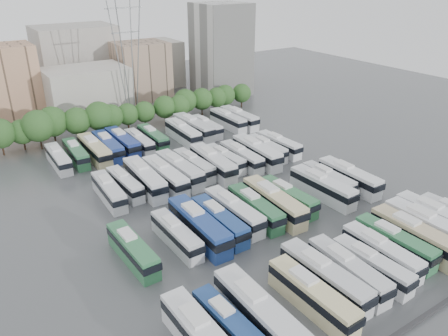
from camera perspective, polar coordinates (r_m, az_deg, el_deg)
ground at (r=72.45m, az=2.24°, el=-4.13°), size 220.00×220.00×0.00m
parapet at (r=54.16m, az=24.06°, el=-17.74°), size 56.00×0.50×0.50m
tree_line at (r=104.06m, az=-12.84°, el=7.08°), size 65.77×8.15×8.46m
city_buildings at (r=129.61m, az=-19.80°, el=11.25°), size 102.00×35.00×20.00m
apartment_tower at (r=132.37m, az=-0.37°, el=15.19°), size 14.00×14.00×26.00m
electricity_pylon at (r=109.90m, az=-12.61°, el=15.65°), size 9.00×6.91×33.83m
bus_r0_s1 at (r=47.41m, az=0.72°, el=-19.85°), size 2.87×10.91×3.39m
bus_r0_s2 at (r=48.10m, az=4.66°, el=-18.43°), size 3.11×13.69×4.29m
bus_r0_s4 at (r=51.28m, az=11.44°, el=-16.00°), size 2.83×12.30×3.85m
bus_r0_s5 at (r=53.96m, az=12.97°, el=-13.69°), size 3.02×12.85×4.02m
bus_r0_s6 at (r=55.90m, az=15.88°, el=-12.69°), size 3.20×12.08×3.75m
bus_r0_s7 at (r=57.77m, az=18.73°, el=-11.94°), size 2.80×11.10×3.46m
bus_r0_s8 at (r=60.36m, az=19.86°, el=-10.29°), size 2.74×11.58×3.62m
bus_r0_s9 at (r=62.90m, az=21.41°, el=-9.01°), size 2.81×11.73×3.66m
bus_r0_s10 at (r=64.89m, az=23.67°, el=-8.11°), size 2.95×13.08×4.10m
bus_r0_s11 at (r=67.36m, az=25.29°, el=-7.11°), size 2.97×13.53×4.24m
bus_r0_s12 at (r=70.33m, az=26.18°, el=-6.01°), size 2.97×13.02×4.08m
bus_r1_s0 at (r=58.54m, az=-11.84°, el=-10.40°), size 2.88×11.58×3.61m
bus_r1_s2 at (r=60.63m, az=-6.23°, el=-8.67°), size 2.57×11.17×3.50m
bus_r1_s3 at (r=61.60m, az=-3.29°, el=-7.53°), size 3.20×13.72×4.29m
bus_r1_s4 at (r=63.08m, az=-0.62°, el=-6.91°), size 2.67×12.05×3.78m
bus_r1_s5 at (r=65.30m, az=1.30°, el=-5.67°), size 2.91×12.44×3.89m
bus_r1_s6 at (r=66.46m, az=4.10°, el=-5.20°), size 3.23×12.14×3.77m
bus_r1_s7 at (r=67.86m, az=6.54°, el=-4.42°), size 3.63×13.58×4.22m
bus_r1_s8 at (r=70.27m, az=8.36°, el=-3.72°), size 2.94×11.61×3.62m
bus_r1_s10 at (r=73.94m, az=12.73°, el=-2.41°), size 3.21×12.90×4.02m
bus_r1_s11 at (r=77.41m, az=13.47°, el=-1.43°), size 2.55×11.11×3.48m
bus_r1_s12 at (r=78.58m, az=16.06°, el=-1.13°), size 2.97×12.72×3.98m
bus_r2_s1 at (r=73.67m, az=-14.80°, el=-2.93°), size 2.92×11.58×3.61m
bus_r2_s2 at (r=75.65m, az=-12.81°, el=-2.03°), size 2.77×10.95×3.41m
bus_r2_s3 at (r=75.93m, az=-10.33°, el=-1.35°), size 3.42×13.59×4.23m
bus_r2_s4 at (r=76.42m, az=-7.70°, el=-1.04°), size 3.03×13.08×4.09m
bus_r2_s5 at (r=78.48m, az=-5.88°, el=-0.21°), size 3.34×13.27×4.14m
bus_r2_s6 at (r=80.60m, az=-3.97°, el=0.38°), size 2.79×11.70×3.66m
bus_r2_s7 at (r=80.79m, az=-1.50°, el=0.71°), size 3.60×13.53×4.20m
bus_r2_s8 at (r=83.44m, az=0.11°, el=1.23°), size 2.83×10.97×3.41m
bus_r2_s9 at (r=84.02m, az=2.30°, el=1.49°), size 2.85×11.91×3.72m
bus_r2_s10 at (r=85.69m, az=4.31°, el=2.09°), size 3.45×13.49×4.20m
bus_r2_s11 at (r=88.72m, az=5.57°, el=2.60°), size 2.53×11.04×3.46m
bus_r2_s12 at (r=90.76m, az=7.18°, el=3.08°), size 2.96×11.52×3.58m
bus_r3_s0 at (r=89.18m, az=-20.82°, el=1.18°), size 2.58×11.36×3.56m
bus_r3_s1 at (r=90.40m, az=-18.77°, el=1.83°), size 2.89×11.58×3.61m
bus_r3_s2 at (r=90.29m, az=-16.55°, el=2.28°), size 2.95×13.14×4.12m
bus_r3_s3 at (r=91.64m, az=-14.91°, el=2.77°), size 3.04×12.80×4.00m
bus_r3_s4 at (r=93.02m, az=-13.13°, el=3.31°), size 3.08×12.96×4.05m
bus_r3_s5 at (r=93.29m, az=-11.00°, el=3.39°), size 2.46×11.11×3.48m
bus_r3_s6 at (r=95.05m, az=-9.27°, el=3.97°), size 2.71×11.54×3.61m
bus_r3_s8 at (r=96.46m, az=-5.39°, el=4.63°), size 3.17×12.92×4.03m
bus_r3_s9 at (r=99.28m, az=-4.02°, el=5.34°), size 3.39×13.67×4.26m
bus_r3_s10 at (r=100.68m, az=-2.35°, el=5.44°), size 2.46×11.16×3.50m
bus_r3_s12 at (r=104.57m, az=0.53°, el=6.29°), size 2.81×12.17×3.81m
bus_r3_s13 at (r=106.04m, az=1.99°, el=6.58°), size 3.00×12.63×3.95m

